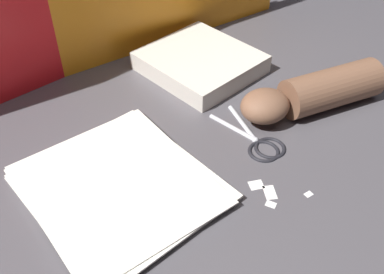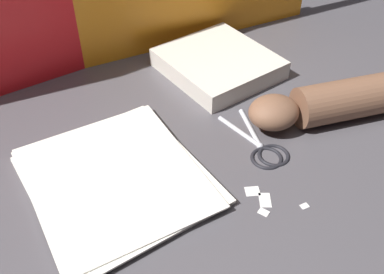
{
  "view_description": "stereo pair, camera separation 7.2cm",
  "coord_description": "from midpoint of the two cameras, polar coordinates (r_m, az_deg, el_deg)",
  "views": [
    {
      "loc": [
        -0.32,
        -0.45,
        0.54
      ],
      "look_at": [
        0.0,
        -0.01,
        0.06
      ],
      "focal_mm": 42.0,
      "sensor_mm": 36.0,
      "label": 1
    },
    {
      "loc": [
        -0.26,
        -0.49,
        0.54
      ],
      "look_at": [
        0.0,
        -0.01,
        0.06
      ],
      "focal_mm": 42.0,
      "sensor_mm": 36.0,
      "label": 2
    }
  ],
  "objects": [
    {
      "name": "paper_scrap_side",
      "position": [
        0.73,
        10.53,
        -6.91
      ],
      "size": [
        0.03,
        0.03,
        0.0
      ],
      "color": "white",
      "rests_on": "ground_plane"
    },
    {
      "name": "ground_plane",
      "position": [
        0.77,
        2.29,
        -3.01
      ],
      "size": [
        6.0,
        6.0,
        0.0
      ],
      "primitive_type": "plane",
      "color": "#4C494F"
    },
    {
      "name": "paper_scrap_mid",
      "position": [
        0.73,
        16.92,
        -8.51
      ],
      "size": [
        0.01,
        0.01,
        0.0
      ],
      "color": "white",
      "rests_on": "ground_plane"
    },
    {
      "name": "paper_scrap_near",
      "position": [
        0.72,
        12.13,
        -7.97
      ],
      "size": [
        0.03,
        0.03,
        0.0
      ],
      "color": "white",
      "rests_on": "ground_plane"
    },
    {
      "name": "paper_scrap_far",
      "position": [
        0.71,
        12.04,
        -9.45
      ],
      "size": [
        0.02,
        0.02,
        0.0
      ],
      "color": "white",
      "rests_on": "ground_plane"
    },
    {
      "name": "book_closed",
      "position": [
        0.98,
        5.47,
        9.19
      ],
      "size": [
        0.24,
        0.25,
        0.04
      ],
      "color": "silver",
      "rests_on": "ground_plane"
    },
    {
      "name": "hand_forearm",
      "position": [
        0.87,
        19.16,
        3.99
      ],
      "size": [
        0.3,
        0.14,
        0.08
      ],
      "color": "brown",
      "rests_on": "ground_plane"
    },
    {
      "name": "paper_stack",
      "position": [
        0.73,
        -6.84,
        -5.41
      ],
      "size": [
        0.29,
        0.32,
        0.02
      ],
      "color": "white",
      "rests_on": "ground_plane"
    },
    {
      "name": "scissors",
      "position": [
        0.8,
        11.56,
        -1.39
      ],
      "size": [
        0.08,
        0.17,
        0.01
      ],
      "color": "silver",
      "rests_on": "ground_plane"
    }
  ]
}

